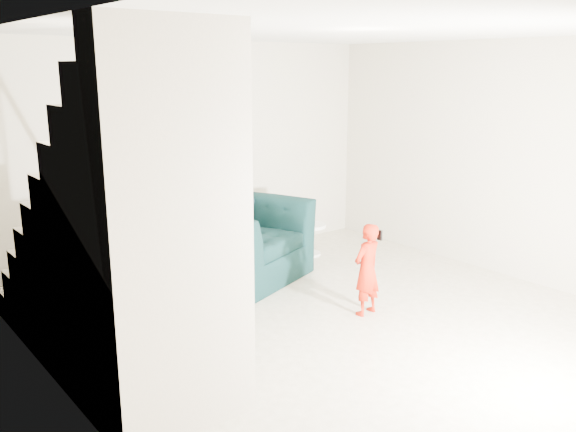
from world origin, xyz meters
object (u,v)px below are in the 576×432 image
(side_table, at_px, (310,234))
(staircase, at_px, (122,261))
(armchair, at_px, (243,241))
(toddler, at_px, (367,269))

(side_table, distance_m, staircase, 3.59)
(armchair, relative_size, toddler, 1.46)
(side_table, bearing_deg, armchair, -171.17)
(staircase, bearing_deg, toddler, -7.64)
(toddler, xyz_separation_m, side_table, (0.83, 1.83, -0.18))
(side_table, xyz_separation_m, staircase, (-3.19, -1.51, 0.67))
(toddler, relative_size, staircase, 0.26)
(side_table, height_order, staircase, staircase)
(armchair, xyz_separation_m, staircase, (-2.03, -1.33, 0.51))
(toddler, distance_m, side_table, 2.01)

